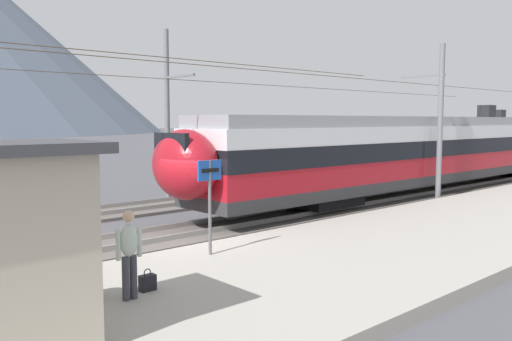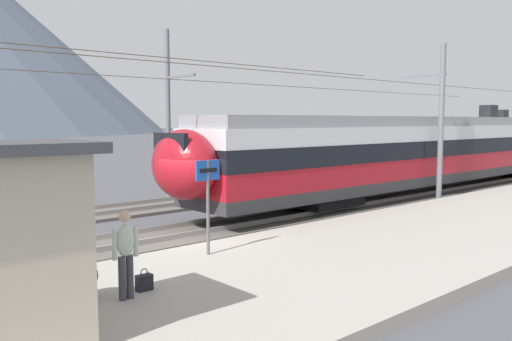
% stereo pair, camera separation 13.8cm
% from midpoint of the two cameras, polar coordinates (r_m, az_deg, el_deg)
% --- Properties ---
extents(ground_plane, '(400.00, 400.00, 0.00)m').
position_cam_midpoint_polar(ground_plane, '(15.87, -7.15, -8.00)').
color(ground_plane, '#4C4C51').
extents(platform_slab, '(120.00, 6.69, 0.32)m').
position_cam_midpoint_polar(platform_slab, '(12.53, 4.61, -10.88)').
color(platform_slab, '#A39E93').
rests_on(platform_slab, ground).
extents(track_near, '(120.00, 3.00, 0.28)m').
position_cam_midpoint_polar(track_near, '(16.83, -9.47, -7.02)').
color(track_near, '#5B5651').
rests_on(track_near, ground).
extents(track_far, '(120.00, 3.00, 0.28)m').
position_cam_midpoint_polar(track_far, '(21.38, -16.98, -4.52)').
color(track_far, '#5B5651').
rests_on(track_far, ground).
extents(train_near_platform, '(32.82, 2.94, 4.27)m').
position_cam_midpoint_polar(train_near_platform, '(28.71, 19.32, 2.24)').
color(train_near_platform, '#2D2D30').
rests_on(train_near_platform, track_near).
extents(train_far_track, '(28.93, 2.94, 4.27)m').
position_cam_midpoint_polar(train_far_track, '(43.88, 22.52, 3.12)').
color(train_far_track, '#2D2D30').
rests_on(train_far_track, track_far).
extents(catenary_mast_mid, '(46.80, 2.19, 7.02)m').
position_cam_midpoint_polar(catenary_mast_mid, '(24.92, 19.18, 5.26)').
color(catenary_mast_mid, slate).
rests_on(catenary_mast_mid, ground).
extents(catenary_mast_far_side, '(46.80, 2.36, 7.86)m').
position_cam_midpoint_polar(catenary_mast_far_side, '(25.01, -9.13, 6.31)').
color(catenary_mast_far_side, slate).
rests_on(catenary_mast_far_side, ground).
extents(platform_sign, '(0.70, 0.08, 2.38)m').
position_cam_midpoint_polar(platform_sign, '(13.17, -4.93, -1.65)').
color(platform_sign, '#59595B').
rests_on(platform_sign, platform_slab).
extents(passenger_walking, '(0.53, 0.22, 1.69)m').
position_cam_midpoint_polar(passenger_walking, '(10.26, -13.53, -8.33)').
color(passenger_walking, '#383842').
rests_on(passenger_walking, platform_slab).
extents(handbag_beside_passenger, '(0.32, 0.18, 0.45)m').
position_cam_midpoint_polar(handbag_beside_passenger, '(10.89, -11.60, -11.73)').
color(handbag_beside_passenger, black).
rests_on(handbag_beside_passenger, platform_slab).
extents(potted_plant_platform_edge, '(0.50, 0.50, 0.68)m').
position_cam_midpoint_polar(potted_plant_platform_edge, '(10.68, -17.62, -11.05)').
color(potted_plant_platform_edge, brown).
rests_on(potted_plant_platform_edge, platform_slab).
extents(potted_plant_by_shelter, '(0.62, 0.62, 0.83)m').
position_cam_midpoint_polar(potted_plant_by_shelter, '(10.48, -20.94, -10.95)').
color(potted_plant_by_shelter, brown).
rests_on(potted_plant_by_shelter, platform_slab).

